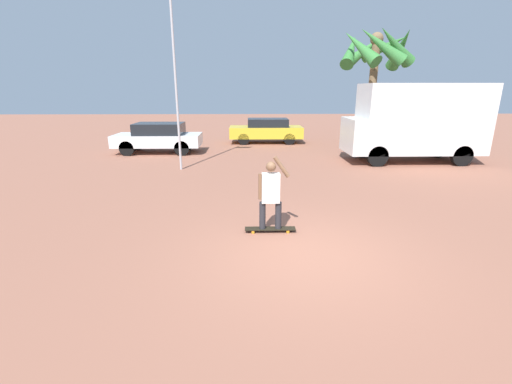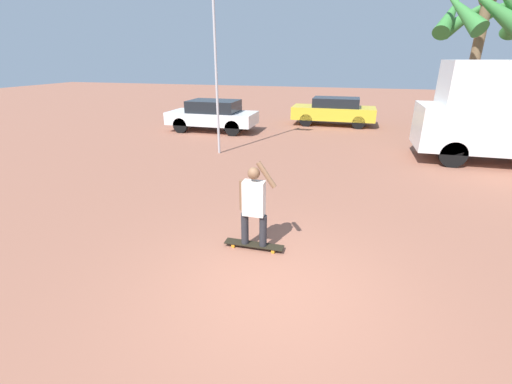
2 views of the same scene
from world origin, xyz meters
The scene contains 8 objects.
ground_plane centered at (0.00, 0.00, 0.00)m, with size 80.00×80.00×0.00m, color #935B47.
skateboard centered at (-0.69, 1.13, 0.07)m, with size 1.14×0.22×0.09m.
person_skateboarder centered at (-0.69, 1.13, 0.95)m, with size 0.68×0.22×1.65m.
camper_van centered at (6.13, 8.86, 1.79)m, with size 5.73×2.16×3.32m.
parked_car_yellow centered at (-0.07, 14.59, 0.77)m, with size 4.29×1.72×1.44m.
parked_car_white centered at (-5.67, 11.36, 0.79)m, with size 4.26×1.84×1.48m.
palm_tree_near_van centered at (6.10, 14.58, 5.12)m, with size 4.42×4.43×6.44m.
flagpole centered at (-3.82, 7.51, 4.34)m, with size 0.89×0.12×7.84m.
Camera 1 is at (-1.18, -5.99, 3.07)m, focal length 24.00 mm.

